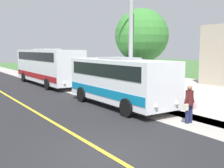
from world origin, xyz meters
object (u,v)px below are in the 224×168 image
Objects in this scene: street_light_pole at (129,22)px; tree_curbside at (142,36)px; pedestrian_waiting at (189,103)px; transit_bus_rear at (47,65)px; shuttle_bus_front at (119,79)px.

tree_curbside is at bearing -141.65° from street_light_pole.
street_light_pole reaches higher than pedestrian_waiting.
street_light_pole is at bearing -89.63° from pedestrian_waiting.
transit_bus_rear is at bearing -88.26° from street_light_pole.
shuttle_bus_front is 11.43m from transit_bus_rear.
transit_bus_rear is 6.37× the size of pedestrian_waiting.
pedestrian_waiting is 0.20× the size of street_light_pole.
tree_curbside is (-2.93, -1.65, 2.54)m from shuttle_bus_front.
shuttle_bus_front is at bearing -39.59° from street_light_pole.
tree_curbside is (-2.52, -1.99, -0.58)m from street_light_pole.
pedestrian_waiting is 0.28× the size of tree_curbside.
tree_curbside is (-2.88, 9.78, 2.28)m from transit_bus_rear.
shuttle_bus_front is 1.30× the size of tree_curbside.
transit_bus_rear is 16.12m from pedestrian_waiting.
transit_bus_rear is 1.81× the size of tree_curbside.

